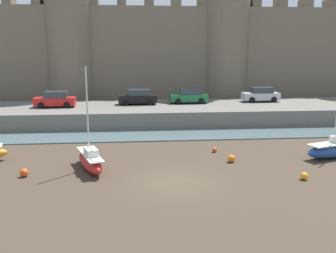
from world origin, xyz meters
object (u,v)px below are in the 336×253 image
Objects in this scene: car_quay_centre_west at (138,97)px; car_quay_centre_east at (189,96)px; mooring_buoy_near_channel at (215,150)px; car_quay_east at (261,95)px; mooring_buoy_off_centre at (304,176)px; sailboat_near_channel_left at (90,160)px; mooring_buoy_mid_mud at (231,159)px; mooring_buoy_near_shore at (24,173)px; car_quay_west at (55,100)px.

car_quay_centre_east is at bearing 4.74° from car_quay_centre_west.
car_quay_east is (8.56, 15.23, 2.27)m from mooring_buoy_near_channel.
car_quay_east is (4.60, 21.90, 2.23)m from mooring_buoy_off_centre.
mooring_buoy_off_centre is 0.11× the size of car_quay_centre_east.
sailboat_near_channel_left is 1.59× the size of car_quay_centre_east.
sailboat_near_channel_left reaches higher than car_quay_centre_west.
mooring_buoy_near_shore is at bearing -172.10° from mooring_buoy_mid_mud.
mooring_buoy_mid_mud is at bearing 7.90° from mooring_buoy_near_shore.
car_quay_centre_west is at bearing -176.06° from car_quay_east.
car_quay_west is at bearing -174.53° from car_quay_east.
mooring_buoy_near_shore is 1.00× the size of mooring_buoy_mid_mud.
mooring_buoy_mid_mud reaches higher than mooring_buoy_near_channel.
mooring_buoy_near_shore is 0.12× the size of car_quay_centre_east.
mooring_buoy_off_centre reaches higher than mooring_buoy_near_channel.
car_quay_east is (13.99, 0.96, 0.00)m from car_quay_centre_west.
mooring_buoy_near_shore reaches higher than mooring_buoy_near_channel.
car_quay_east is at bearing 42.88° from mooring_buoy_near_shore.
car_quay_centre_east is at bearing 6.68° from car_quay_west.
sailboat_near_channel_left is at bearing -132.97° from car_quay_east.
car_quay_centre_east is at bearing 99.96° from mooring_buoy_off_centre.
mooring_buoy_off_centre is (12.82, -3.21, -0.40)m from sailboat_near_channel_left.
mooring_buoy_near_shore and mooring_buoy_mid_mud have the same top height.
mooring_buoy_near_shore is (-3.86, -1.07, -0.37)m from sailboat_near_channel_left.
sailboat_near_channel_left is 14.57× the size of mooring_buoy_off_centre.
sailboat_near_channel_left is 4.02m from mooring_buoy_near_shore.
mooring_buoy_near_channel is 17.62m from car_quay_east.
mooring_buoy_off_centre is 7.76m from mooring_buoy_near_channel.
mooring_buoy_near_channel is at bearing -69.16° from car_quay_centre_west.
car_quay_centre_west reaches higher than mooring_buoy_near_channel.
car_quay_west is 1.00× the size of car_quay_east.
sailboat_near_channel_left is at bearing 15.44° from mooring_buoy_near_shore.
mooring_buoy_off_centre is 22.49m from car_quay_east.
car_quay_centre_east is (0.21, 14.73, 2.27)m from mooring_buoy_near_channel.
mooring_buoy_mid_mud is 19.74m from car_quay_east.
mooring_buoy_near_shore is 20.28m from car_quay_centre_west.
car_quay_centre_east is 8.37m from car_quay_east.
car_quay_west is at bearing 107.07° from sailboat_near_channel_left.
mooring_buoy_off_centre is at bearing -7.30° from mooring_buoy_near_shore.
mooring_buoy_mid_mud is at bearing -47.37° from car_quay_west.
car_quay_centre_west is at bearing -175.26° from car_quay_centre_east.
car_quay_east is at bearing 60.65° from mooring_buoy_near_channel.
mooring_buoy_near_shore is 1.39× the size of mooring_buoy_near_channel.
mooring_buoy_near_channel is 0.09× the size of car_quay_centre_west.
car_quay_west reaches higher than mooring_buoy_near_shore.
sailboat_near_channel_left is 1.59× the size of car_quay_east.
sailboat_near_channel_left is 12.83× the size of mooring_buoy_near_shore.
car_quay_west reaches higher than mooring_buoy_mid_mud.
mooring_buoy_near_channel is at bearing -43.18° from car_quay_west.
mooring_buoy_near_channel is at bearing 102.13° from mooring_buoy_mid_mud.
car_quay_west is (-14.51, 15.76, 2.20)m from mooring_buoy_mid_mud.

